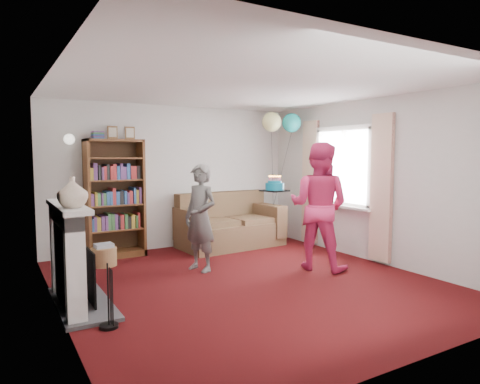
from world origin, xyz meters
TOP-DOWN VIEW (x-y plane):
  - ground at (0.00, 0.00)m, footprint 5.00×5.00m
  - wall_back at (0.00, 2.51)m, footprint 4.50×0.02m
  - wall_left at (-2.26, 0.00)m, footprint 0.02×5.00m
  - wall_right at (2.26, 0.00)m, footprint 0.02×5.00m
  - ceiling at (0.00, 0.00)m, footprint 4.50×5.00m
  - fireplace at (-2.09, 0.19)m, footprint 0.55×1.80m
  - window_bay at (2.21, 0.60)m, footprint 0.14×2.02m
  - wall_sconce at (-1.75, 2.36)m, footprint 0.16×0.23m
  - bookcase at (-1.11, 2.30)m, footprint 0.89×0.42m
  - sofa at (0.87, 2.07)m, footprint 1.81×0.96m
  - wicker_basket at (-1.41, 1.78)m, footprint 0.37×0.37m
  - person_striped at (-0.28, 0.83)m, footprint 0.53×0.64m
  - person_magenta at (1.24, 0.06)m, footprint 1.05×1.11m
  - birthday_cake at (0.66, 0.35)m, footprint 0.32×0.32m
  - balloons at (1.73, 1.66)m, footprint 0.78×0.34m
  - mantel_vase at (-2.12, -0.15)m, footprint 0.36×0.36m

SIDE VIEW (x-z plane):
  - ground at x=0.00m, z-range 0.00..0.00m
  - wicker_basket at x=-1.41m, z-range -0.02..0.32m
  - sofa at x=0.87m, z-range -0.12..0.83m
  - fireplace at x=-2.09m, z-range -0.05..1.07m
  - person_striped at x=-0.28m, z-range 0.00..1.51m
  - person_magenta at x=1.24m, z-range 0.00..1.82m
  - bookcase at x=-1.11m, z-range -0.12..1.98m
  - birthday_cake at x=0.66m, z-range 1.08..1.31m
  - window_bay at x=2.21m, z-range 0.10..2.30m
  - wall_back at x=0.00m, z-range 0.00..2.50m
  - wall_left at x=-2.26m, z-range 0.00..2.50m
  - wall_right at x=2.26m, z-range 0.00..2.50m
  - mantel_vase at x=-2.12m, z-range 1.12..1.43m
  - wall_sconce at x=-1.75m, z-range 1.80..1.96m
  - balloons at x=1.73m, z-range 1.37..3.07m
  - ceiling at x=0.00m, z-range 2.50..2.51m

